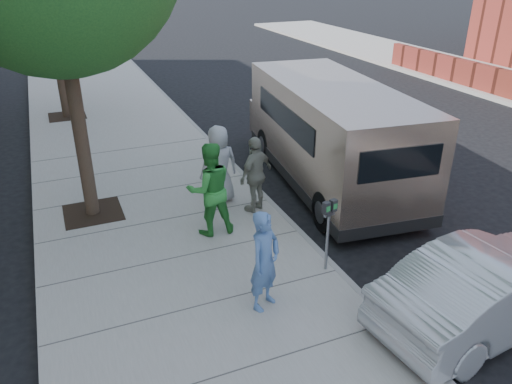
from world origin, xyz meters
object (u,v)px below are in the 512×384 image
van (329,132)px  person_officer (265,261)px  person_striped_polo (256,174)px  person_gray_shirt (219,165)px  person_green_shirt (210,189)px  parking_meter (329,221)px  sedan (493,287)px

van → person_officer: 5.32m
van → person_striped_polo: bearing=-150.6°
van → person_gray_shirt: (-2.89, -0.25, -0.28)m
person_green_shirt → person_officer: bearing=93.2°
parking_meter → van: size_ratio=0.20×
person_officer → person_green_shirt: bearing=59.9°
sedan → person_green_shirt: person_green_shirt is taller
person_green_shirt → person_gray_shirt: size_ratio=1.08×
sedan → person_green_shirt: size_ratio=2.14×
person_green_shirt → person_gray_shirt: (0.62, 1.26, -0.07)m
person_striped_polo → person_gray_shirt: bearing=-81.1°
person_striped_polo → person_officer: bearing=40.2°
van → sedan: size_ratio=1.70×
van → person_striped_polo: van is taller
van → person_green_shirt: size_ratio=3.63×
van → person_gray_shirt: van is taller
person_green_shirt → parking_meter: bearing=127.8°
person_officer → person_gray_shirt: size_ratio=0.95×
sedan → person_gray_shirt: size_ratio=2.31×
parking_meter → person_officer: size_ratio=0.81×
person_gray_shirt → person_striped_polo: bearing=126.9°
person_striped_polo → van: bearing=173.3°
person_striped_polo → person_green_shirt: bearing=-4.9°
person_gray_shirt → person_green_shirt: bearing=62.5°
parking_meter → person_striped_polo: size_ratio=0.81×
person_green_shirt → sedan: bearing=129.8°
parking_meter → person_gray_shirt: person_gray_shirt is taller
parking_meter → person_gray_shirt: bearing=90.8°
van → sedan: (-0.38, -5.56, -0.64)m
person_officer → person_gray_shirt: bearing=50.3°
person_green_shirt → person_striped_polo: 1.31m
parking_meter → person_green_shirt: 2.48m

